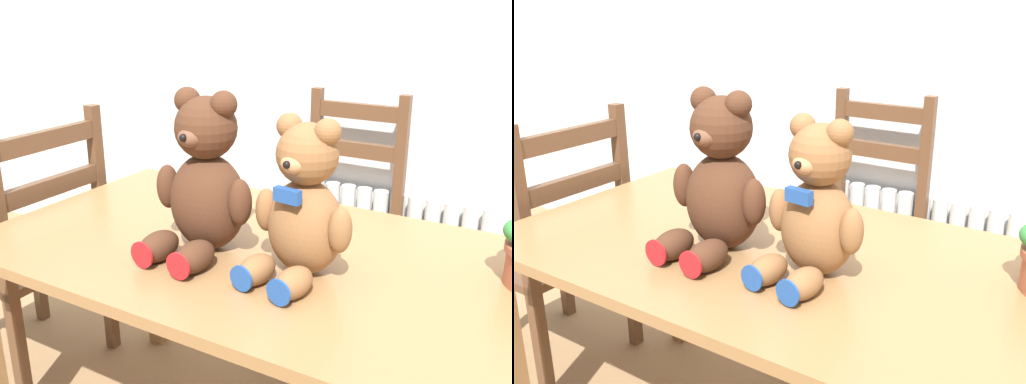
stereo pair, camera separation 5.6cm
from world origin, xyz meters
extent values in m
cube|color=silver|center=(0.00, 1.46, 1.30)|extent=(8.00, 0.04, 2.60)
cylinder|color=silver|center=(-0.40, 1.39, 0.29)|extent=(0.06, 0.06, 0.58)
cylinder|color=silver|center=(-0.33, 1.39, 0.29)|extent=(0.06, 0.06, 0.58)
cylinder|color=silver|center=(-0.26, 1.39, 0.29)|extent=(0.06, 0.06, 0.58)
cylinder|color=silver|center=(-0.19, 1.39, 0.29)|extent=(0.06, 0.06, 0.58)
cylinder|color=silver|center=(-0.12, 1.39, 0.29)|extent=(0.06, 0.06, 0.58)
cylinder|color=silver|center=(-0.05, 1.39, 0.29)|extent=(0.06, 0.06, 0.58)
cylinder|color=silver|center=(0.02, 1.39, 0.29)|extent=(0.06, 0.06, 0.58)
cylinder|color=silver|center=(0.09, 1.39, 0.29)|extent=(0.06, 0.06, 0.58)
cylinder|color=silver|center=(0.16, 1.39, 0.29)|extent=(0.06, 0.06, 0.58)
cylinder|color=silver|center=(0.23, 1.39, 0.29)|extent=(0.06, 0.06, 0.58)
cylinder|color=silver|center=(0.30, 1.39, 0.29)|extent=(0.06, 0.06, 0.58)
cylinder|color=silver|center=(0.37, 1.39, 0.29)|extent=(0.06, 0.06, 0.58)
cube|color=silver|center=(-0.02, 1.39, 0.02)|extent=(0.85, 0.10, 0.04)
cube|color=olive|center=(0.00, 0.42, 0.70)|extent=(1.58, 0.83, 0.03)
cube|color=olive|center=(-0.74, 0.78, 0.34)|extent=(0.06, 0.06, 0.68)
cube|color=brown|center=(-0.15, 1.16, 0.46)|extent=(0.40, 0.39, 0.03)
cube|color=brown|center=(0.03, 0.99, 0.22)|extent=(0.04, 0.04, 0.45)
cube|color=brown|center=(-0.32, 0.99, 0.22)|extent=(0.04, 0.04, 0.45)
cube|color=brown|center=(0.03, 1.34, 0.49)|extent=(0.04, 0.04, 0.99)
cube|color=brown|center=(-0.32, 1.34, 0.49)|extent=(0.04, 0.04, 0.99)
cube|color=brown|center=(-0.15, 1.34, 0.91)|extent=(0.32, 0.03, 0.06)
cube|color=brown|center=(-0.15, 1.34, 0.76)|extent=(0.32, 0.03, 0.06)
cube|color=brown|center=(-1.08, 0.44, 0.43)|extent=(0.46, 0.46, 0.03)
cube|color=brown|center=(-1.29, 0.65, 0.21)|extent=(0.04, 0.04, 0.41)
cube|color=brown|center=(-0.87, 0.24, 0.49)|extent=(0.04, 0.04, 0.97)
cube|color=brown|center=(-0.87, 0.65, 0.49)|extent=(0.04, 0.04, 0.97)
cube|color=brown|center=(-0.87, 0.44, 0.89)|extent=(0.03, 0.38, 0.06)
cube|color=brown|center=(-0.87, 0.44, 0.73)|extent=(0.03, 0.38, 0.06)
ellipsoid|color=#472819|center=(-0.17, 0.36, 0.84)|extent=(0.21, 0.18, 0.25)
sphere|color=#472819|center=(-0.17, 0.36, 1.03)|extent=(0.16, 0.16, 0.16)
sphere|color=#472819|center=(-0.12, 0.35, 1.09)|extent=(0.07, 0.07, 0.07)
sphere|color=#472819|center=(-0.23, 0.36, 1.09)|extent=(0.07, 0.07, 0.07)
ellipsoid|color=brown|center=(-0.18, 0.30, 1.02)|extent=(0.07, 0.06, 0.05)
sphere|color=black|center=(-0.18, 0.27, 1.02)|extent=(0.02, 0.02, 0.02)
ellipsoid|color=#472819|center=(-0.06, 0.33, 0.86)|extent=(0.06, 0.06, 0.12)
ellipsoid|color=#472819|center=(-0.29, 0.34, 0.86)|extent=(0.06, 0.06, 0.12)
ellipsoid|color=#472819|center=(-0.12, 0.22, 0.75)|extent=(0.08, 0.13, 0.07)
cylinder|color=red|center=(-0.13, 0.16, 0.75)|extent=(0.07, 0.01, 0.07)
ellipsoid|color=#472819|center=(-0.23, 0.23, 0.75)|extent=(0.08, 0.13, 0.07)
cylinder|color=red|center=(-0.24, 0.17, 0.75)|extent=(0.07, 0.01, 0.07)
ellipsoid|color=brown|center=(0.10, 0.36, 0.83)|extent=(0.20, 0.18, 0.23)
sphere|color=brown|center=(0.10, 0.36, 1.00)|extent=(0.14, 0.14, 0.14)
sphere|color=brown|center=(0.15, 0.35, 1.06)|extent=(0.06, 0.06, 0.06)
sphere|color=brown|center=(0.05, 0.36, 1.06)|extent=(0.06, 0.06, 0.06)
ellipsoid|color=#B2794C|center=(0.09, 0.30, 0.99)|extent=(0.07, 0.06, 0.04)
sphere|color=black|center=(0.09, 0.28, 0.99)|extent=(0.02, 0.02, 0.02)
ellipsoid|color=brown|center=(0.20, 0.32, 0.85)|extent=(0.06, 0.06, 0.11)
ellipsoid|color=brown|center=(0.00, 0.35, 0.85)|extent=(0.06, 0.06, 0.11)
ellipsoid|color=brown|center=(0.13, 0.23, 0.75)|extent=(0.08, 0.12, 0.07)
cylinder|color=#1E4793|center=(0.13, 0.18, 0.75)|extent=(0.06, 0.01, 0.06)
ellipsoid|color=brown|center=(0.03, 0.25, 0.75)|extent=(0.08, 0.12, 0.07)
cylinder|color=#1E4793|center=(0.03, 0.19, 0.75)|extent=(0.06, 0.01, 0.06)
cube|color=#1E4793|center=(0.09, 0.28, 0.92)|extent=(0.07, 0.03, 0.03)
camera|label=1|loc=(0.62, -0.76, 1.33)|focal=40.00mm
camera|label=2|loc=(0.67, -0.73, 1.33)|focal=40.00mm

